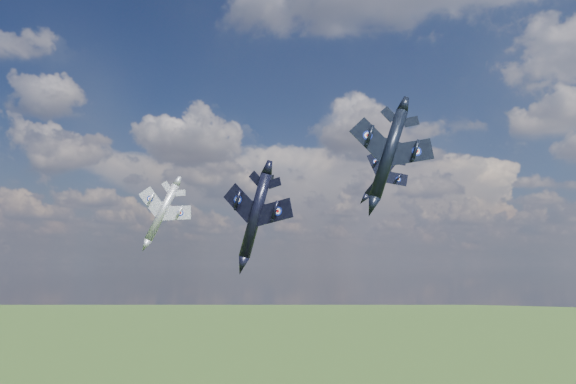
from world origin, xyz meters
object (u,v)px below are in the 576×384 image
at_px(jet_lead_navy, 255,215).
at_px(jet_left_silver, 162,212).
at_px(jet_high_navy, 383,175).
at_px(jet_right_navy, 389,154).

bearing_deg(jet_lead_navy, jet_left_silver, 150.90).
height_order(jet_lead_navy, jet_high_navy, jet_high_navy).
height_order(jet_high_navy, jet_left_silver, jet_high_navy).
bearing_deg(jet_high_navy, jet_left_silver, -179.02).
bearing_deg(jet_right_navy, jet_left_silver, 125.60).
bearing_deg(jet_lead_navy, jet_high_navy, 73.74).
relative_size(jet_lead_navy, jet_high_navy, 1.23).
height_order(jet_right_navy, jet_left_silver, jet_right_navy).
distance_m(jet_lead_navy, jet_left_silver, 32.33).
distance_m(jet_high_navy, jet_left_silver, 41.87).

